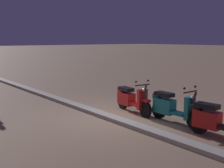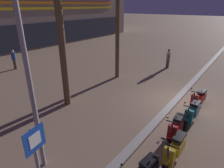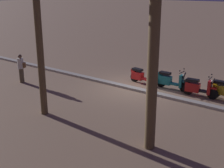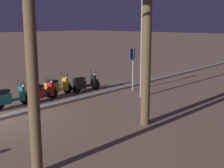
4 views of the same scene
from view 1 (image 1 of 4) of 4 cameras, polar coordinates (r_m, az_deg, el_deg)
ground_plane at (r=9.10m, az=0.69°, el=-6.70°), size 200.00×200.00×0.00m
curb_strip at (r=8.92m, az=-0.66°, el=-6.62°), size 60.00×0.36×0.12m
scooter_red_mid_front at (r=7.61m, az=20.23°, el=-6.88°), size 1.73×0.56×1.17m
scooter_teal_mid_centre at (r=8.66m, az=11.91°, el=-4.56°), size 1.86×0.56×1.17m
scooter_red_tail_end at (r=9.67m, az=3.85°, el=-3.07°), size 1.82×0.60×1.17m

